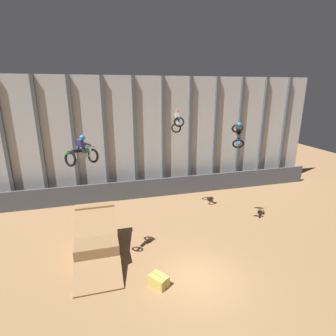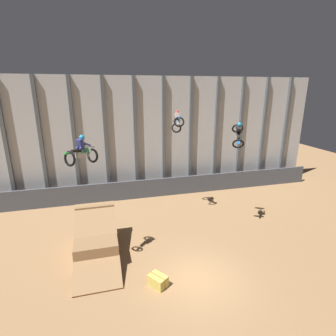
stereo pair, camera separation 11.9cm
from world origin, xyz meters
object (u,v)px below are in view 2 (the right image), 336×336
at_px(rider_bike_left_air, 81,152).
at_px(dirt_ramp, 97,238).
at_px(rider_bike_right_air, 238,134).
at_px(rider_bike_center_air, 178,122).
at_px(hay_bale_trackside, 158,281).

bearing_deg(rider_bike_left_air, dirt_ramp, 123.06).
distance_m(rider_bike_left_air, rider_bike_right_air, 9.50).
xyz_separation_m(rider_bike_center_air, hay_bale_trackside, (-3.15, -7.38, -6.76)).
height_order(rider_bike_left_air, hay_bale_trackside, rider_bike_left_air).
bearing_deg(hay_bale_trackside, rider_bike_center_air, 66.86).
relative_size(rider_bike_right_air, hay_bale_trackside, 1.69).
height_order(rider_bike_left_air, rider_bike_right_air, rider_bike_right_air).
bearing_deg(hay_bale_trackside, rider_bike_right_air, 34.50).
xyz_separation_m(dirt_ramp, rider_bike_left_air, (-0.28, -1.33, 5.51)).
bearing_deg(rider_bike_right_air, rider_bike_center_air, 158.42).
height_order(rider_bike_center_air, hay_bale_trackside, rider_bike_center_air).
relative_size(rider_bike_center_air, hay_bale_trackside, 1.63).
height_order(dirt_ramp, rider_bike_left_air, rider_bike_left_air).
distance_m(rider_bike_right_air, hay_bale_trackside, 9.80).
bearing_deg(rider_bike_left_air, hay_bale_trackside, 7.18).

